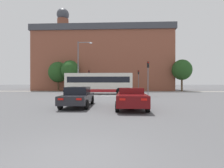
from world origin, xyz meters
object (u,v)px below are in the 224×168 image
Objects in this scene: traffic_light_far_left at (89,77)px; pedestrian_walking_west at (86,86)px; traffic_light_near_right at (148,73)px; traffic_light_far_right at (138,77)px; car_roadster_right at (131,98)px; pedestrian_waiting at (93,87)px; street_lamp_junction at (80,62)px; pedestrian_walking_east at (126,86)px; car_saloon_left at (78,96)px; bus_crossing_lead at (99,83)px.

traffic_light_far_left reaches higher than pedestrian_walking_west.
traffic_light_near_right is 1.05× the size of traffic_light_far_left.
pedestrian_walking_west is (-10.88, 1.68, -1.81)m from traffic_light_far_right.
car_roadster_right is 25.19m from pedestrian_waiting.
street_lamp_junction reaches higher than pedestrian_walking_east.
car_saloon_left is at bearing -77.83° from street_lamp_junction.
car_roadster_right is (3.80, -0.82, -0.02)m from car_saloon_left.
car_roadster_right is 2.70× the size of pedestrian_walking_west.
traffic_light_far_left is at bearing 91.54° from street_lamp_junction.
car_roadster_right is 1.06× the size of traffic_light_near_right.
traffic_light_near_right is at bearing 56.28° from car_saloon_left.
traffic_light_near_right is 1.07× the size of traffic_light_far_right.
car_roadster_right is 16.89m from street_lamp_junction.
pedestrian_walking_west is (-10.91, 13.41, -1.98)m from traffic_light_near_right.
bus_crossing_lead is 6.01× the size of pedestrian_waiting.
traffic_light_far_right is 11.16m from pedestrian_walking_west.
traffic_light_far_right is 9.48m from pedestrian_waiting.
traffic_light_far_right reaches higher than pedestrian_walking_west.
street_lamp_junction is 13.24m from pedestrian_walking_east.
pedestrian_walking_west is (-1.64, 0.66, 0.05)m from pedestrian_waiting.
street_lamp_junction is (-3.03, 14.05, 4.18)m from car_saloon_left.
traffic_light_near_right reaches higher than pedestrian_waiting.
bus_crossing_lead reaches higher than car_saloon_left.
traffic_light_far_right is at bearing -93.06° from pedestrian_walking_west.
traffic_light_near_right is (6.78, 10.83, 2.32)m from car_saloon_left.
traffic_light_far_left is at bearing 130.32° from traffic_light_near_right.
traffic_light_far_right is (6.75, 22.55, 2.15)m from car_saloon_left.
bus_crossing_lead is at bearing 89.34° from car_saloon_left.
traffic_light_far_left is 0.53× the size of street_lamp_junction.
traffic_light_far_right is (7.01, 7.61, 1.13)m from bus_crossing_lead.
pedestrian_waiting is at bearing 94.36° from car_saloon_left.
traffic_light_far_right reaches higher than pedestrian_waiting.
street_lamp_junction reaches higher than pedestrian_waiting.
street_lamp_junction is at bearing 178.13° from pedestrian_waiting.
car_roadster_right is 23.66m from traffic_light_far_right.
pedestrian_waiting is (0.54, 9.52, -3.89)m from street_lamp_junction.
traffic_light_far_left reaches higher than car_saloon_left.
traffic_light_far_right is (2.95, 23.37, 2.17)m from car_roadster_right.
traffic_light_far_right is at bearing -0.62° from traffic_light_far_left.
street_lamp_junction is at bearing 161.81° from traffic_light_near_right.
car_saloon_left is 23.00m from traffic_light_far_left.
pedestrian_walking_east reaches higher than car_saloon_left.
street_lamp_junction is at bearing -168.11° from pedestrian_walking_west.
traffic_light_far_left is at bearing 96.53° from car_saloon_left.
pedestrian_waiting is at bearing 105.80° from car_roadster_right.
pedestrian_walking_west is (-0.87, 1.58, -1.85)m from traffic_light_far_left.
car_saloon_left is 2.74× the size of pedestrian_waiting.
pedestrian_waiting reaches higher than car_roadster_right.
bus_crossing_lead reaches higher than pedestrian_waiting.
street_lamp_junction is 10.30m from pedestrian_waiting.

